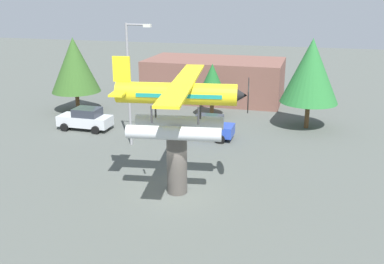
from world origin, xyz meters
The scene contains 10 objects.
ground_plane centered at (0.00, 0.00, 0.00)m, with size 140.00×140.00×0.00m, color #515651.
display_pedestal centered at (0.00, 0.00, 1.68)m, with size 1.10×1.10×3.36m, color #4C4742.
floatplane_monument centered at (0.13, 0.02, 5.03)m, with size 7.09×10.45×4.00m.
car_near_silver centered at (-10.44, 8.95, 0.88)m, with size 4.20×2.02×1.76m.
car_mid_blue centered at (-0.68, 9.37, 0.88)m, with size 4.20×2.02×1.76m.
streetlight_primary centered at (-5.35, 6.57, 4.90)m, with size 1.84×0.28×8.51m.
storefront_building centered at (-2.92, 22.00, 2.02)m, with size 13.53×7.26×4.04m, color brown.
tree_west centered at (-13.89, 13.75, 4.27)m, with size 4.36×4.36×6.70m.
tree_east centered at (-1.70, 15.57, 3.10)m, with size 2.72×2.72×4.63m.
tree_center_back centered at (6.47, 14.12, 4.62)m, with size 4.51×4.51×7.14m.
Camera 1 is at (6.61, -20.62, 10.42)m, focal length 40.60 mm.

